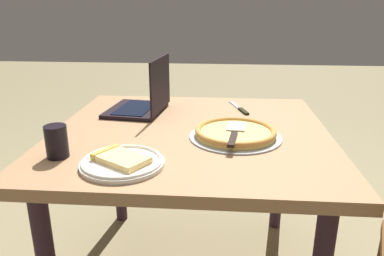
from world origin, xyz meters
name	(u,v)px	position (x,y,z in m)	size (l,w,h in m)	color
dining_table	(191,149)	(0.00, 0.00, 0.63)	(1.07, 1.10, 0.72)	#936D49
laptop	(144,101)	(-0.24, -0.24, 0.77)	(0.32, 0.28, 0.26)	black
pizza_plate	(122,162)	(0.36, -0.19, 0.73)	(0.27, 0.27, 0.04)	silver
pizza_tray	(235,133)	(0.07, 0.18, 0.74)	(0.35, 0.35, 0.04)	#9DA2A4
table_knife	(240,109)	(-0.31, 0.21, 0.72)	(0.23, 0.09, 0.01)	#B7B5BE
drink_cup	(57,141)	(0.30, -0.42, 0.77)	(0.07, 0.07, 0.11)	black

